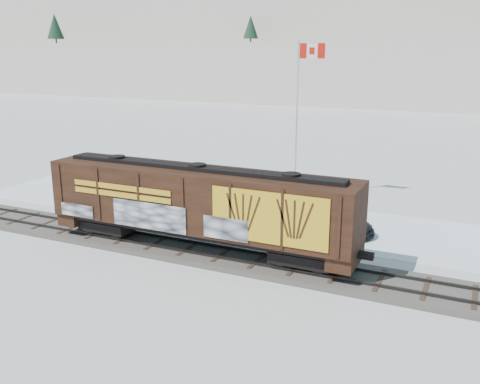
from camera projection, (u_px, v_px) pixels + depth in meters
The scene contains 9 objects.
ground at pixel (190, 252), 28.54m from camera, with size 500.00×500.00×0.00m, color white.
rail_track at pixel (190, 250), 28.50m from camera, with size 50.00×3.40×0.43m.
parking_strip at pixel (247, 214), 35.10m from camera, with size 40.00×8.00×0.03m, color white.
hillside at pixel (444, 36), 147.29m from camera, with size 360.00×110.00×93.00m.
hopper_railcar at pixel (198, 202), 27.57m from camera, with size 16.81×3.06×4.34m.
flagpole at pixel (297, 144), 37.67m from camera, with size 2.30×0.90×11.12m.
car_silver at pixel (210, 206), 34.33m from camera, with size 1.73×4.29×1.46m, color #BABCC2.
car_white at pixel (215, 195), 36.61m from camera, with size 1.69×4.84×1.59m, color silver.
car_dark at pixel (335, 221), 31.45m from camera, with size 1.93×4.74×1.38m, color black.
Camera 1 is at (13.75, -23.11, 10.45)m, focal length 40.00 mm.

